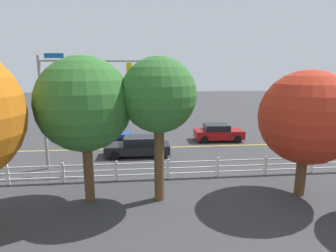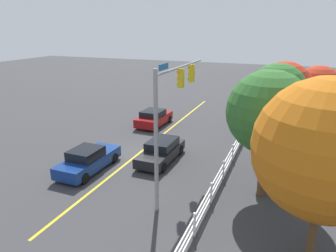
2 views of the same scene
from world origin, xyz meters
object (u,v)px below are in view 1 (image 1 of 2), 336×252
Objects in this scene: tree_0 at (307,118)px; tree_4 at (84,105)px; car_2 at (138,146)px; car_0 at (218,133)px; car_1 at (102,135)px; tree_2 at (159,96)px.

tree_0 is 0.91× the size of tree_4.
car_0 is at bearing -151.43° from car_2.
car_1 is 1.03× the size of car_2.
tree_0 is (-1.05, 10.76, 3.16)m from car_0.
tree_4 reaches higher than tree_2.
tree_2 reaches higher than car_0.
tree_4 reaches higher than tree_0.
car_1 is at bearing -68.43° from tree_2.
tree_4 is (10.25, -0.33, 0.71)m from tree_0.
tree_2 is (-1.05, 6.92, 4.24)m from car_2.
car_2 is at bearing -150.07° from car_0.
tree_0 reaches higher than car_1.
tree_2 is (-4.17, 10.54, 4.22)m from car_1.
tree_4 is (2.23, 6.76, 3.89)m from car_2.
car_2 is 0.69× the size of tree_2.
tree_2 is 1.00× the size of tree_4.
car_2 is 0.69× the size of tree_4.
car_0 is at bearing -131.42° from tree_4.
car_0 is 11.27m from tree_0.
car_2 is (-3.12, 3.63, -0.01)m from car_1.
tree_4 reaches higher than car_2.
car_1 reaches higher than car_2.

